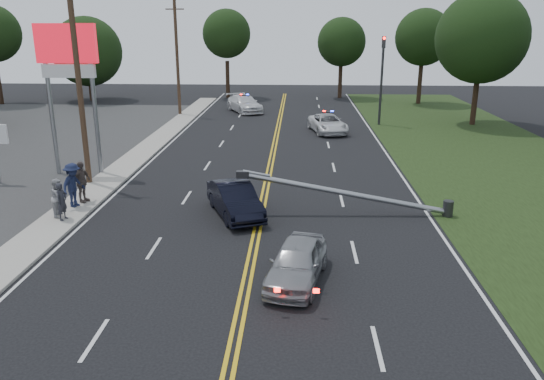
# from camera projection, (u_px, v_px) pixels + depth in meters

# --- Properties ---
(ground) EXTENTS (120.00, 120.00, 0.00)m
(ground) POSITION_uv_depth(u_px,v_px,m) (242.00, 305.00, 15.68)
(ground) COLOR black
(ground) RESTS_ON ground
(sidewalk) EXTENTS (1.80, 70.00, 0.12)m
(sidewalk) POSITION_uv_depth(u_px,v_px,m) (90.00, 195.00, 25.58)
(sidewalk) COLOR #A19C91
(sidewalk) RESTS_ON ground
(centerline_yellow) EXTENTS (0.36, 80.00, 0.00)m
(centerline_yellow) POSITION_uv_depth(u_px,v_px,m) (264.00, 199.00, 25.21)
(centerline_yellow) COLOR gold
(centerline_yellow) RESTS_ON ground
(pylon_sign) EXTENTS (3.20, 0.35, 8.00)m
(pylon_sign) POSITION_uv_depth(u_px,v_px,m) (68.00, 63.00, 27.72)
(pylon_sign) COLOR gray
(pylon_sign) RESTS_ON ground
(traffic_signal) EXTENTS (0.28, 0.41, 7.05)m
(traffic_signal) POSITION_uv_depth(u_px,v_px,m) (382.00, 73.00, 42.63)
(traffic_signal) COLOR #2D2D30
(traffic_signal) RESTS_ON ground
(fallen_streetlight) EXTENTS (9.36, 0.44, 1.91)m
(fallen_streetlight) POSITION_uv_depth(u_px,v_px,m) (357.00, 195.00, 22.84)
(fallen_streetlight) COLOR #2D2D30
(fallen_streetlight) RESTS_ON ground
(utility_pole_mid) EXTENTS (1.60, 0.28, 10.00)m
(utility_pole_mid) POSITION_uv_depth(u_px,v_px,m) (79.00, 85.00, 26.02)
(utility_pole_mid) COLOR #382619
(utility_pole_mid) RESTS_ON ground
(utility_pole_far) EXTENTS (1.60, 0.28, 10.00)m
(utility_pole_far) POSITION_uv_depth(u_px,v_px,m) (177.00, 58.00, 46.99)
(utility_pole_far) COLOR #382619
(utility_pole_far) RESTS_ON ground
(tree_5) EXTENTS (7.28, 7.28, 8.82)m
(tree_5) POSITION_uv_depth(u_px,v_px,m) (87.00, 52.00, 56.39)
(tree_5) COLOR black
(tree_5) RESTS_ON ground
(tree_6) EXTENTS (5.27, 5.27, 9.60)m
(tree_6) POSITION_uv_depth(u_px,v_px,m) (227.00, 34.00, 58.11)
(tree_6) COLOR black
(tree_6) RESTS_ON ground
(tree_7) EXTENTS (5.29, 5.29, 8.74)m
(tree_7) POSITION_uv_depth(u_px,v_px,m) (342.00, 42.00, 58.20)
(tree_7) COLOR black
(tree_7) RESTS_ON ground
(tree_8) EXTENTS (5.69, 5.69, 9.54)m
(tree_8) POSITION_uv_depth(u_px,v_px,m) (423.00, 37.00, 53.60)
(tree_8) COLOR black
(tree_8) RESTS_ON ground
(tree_9) EXTENTS (7.21, 7.21, 10.55)m
(tree_9) POSITION_uv_depth(u_px,v_px,m) (482.00, 38.00, 41.92)
(tree_9) COLOR black
(tree_9) RESTS_ON ground
(crashed_sedan) EXTENTS (3.06, 4.58, 1.43)m
(crashed_sedan) POSITION_uv_depth(u_px,v_px,m) (235.00, 199.00, 22.86)
(crashed_sedan) COLOR black
(crashed_sedan) RESTS_ON ground
(waiting_sedan) EXTENTS (2.33, 4.15, 1.33)m
(waiting_sedan) POSITION_uv_depth(u_px,v_px,m) (297.00, 262.00, 16.95)
(waiting_sedan) COLOR #919398
(waiting_sedan) RESTS_ON ground
(emergency_a) EXTENTS (3.21, 5.23, 1.35)m
(emergency_a) POSITION_uv_depth(u_px,v_px,m) (328.00, 124.00, 40.53)
(emergency_a) COLOR silver
(emergency_a) RESTS_ON ground
(emergency_b) EXTENTS (4.30, 5.76, 1.55)m
(emergency_b) POSITION_uv_depth(u_px,v_px,m) (244.00, 104.00, 50.07)
(emergency_b) COLOR silver
(emergency_b) RESTS_ON ground
(bystander_a) EXTENTS (0.49, 0.65, 1.59)m
(bystander_a) POSITION_uv_depth(u_px,v_px,m) (62.00, 201.00, 21.98)
(bystander_a) COLOR #26262D
(bystander_a) RESTS_ON sidewalk
(bystander_b) EXTENTS (0.74, 0.89, 1.64)m
(bystander_b) POSITION_uv_depth(u_px,v_px,m) (58.00, 197.00, 22.42)
(bystander_b) COLOR #A4A3A8
(bystander_b) RESTS_ON sidewalk
(bystander_c) EXTENTS (1.12, 1.46, 1.99)m
(bystander_c) POSITION_uv_depth(u_px,v_px,m) (73.00, 185.00, 23.54)
(bystander_c) COLOR #181F3C
(bystander_c) RESTS_ON sidewalk
(bystander_d) EXTENTS (0.79, 1.21, 1.92)m
(bystander_d) POSITION_uv_depth(u_px,v_px,m) (81.00, 182.00, 24.14)
(bystander_d) COLOR #594D47
(bystander_d) RESTS_ON sidewalk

